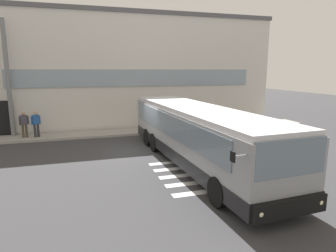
{
  "coord_description": "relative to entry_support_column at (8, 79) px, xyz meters",
  "views": [
    {
      "loc": [
        -3.09,
        -15.06,
        4.35
      ],
      "look_at": [
        1.16,
        -0.94,
        1.5
      ],
      "focal_mm": 30.96,
      "sensor_mm": 36.0,
      "label": 1
    }
  ],
  "objects": [
    {
      "name": "passenger_by_doorway",
      "position": [
        1.5,
        -0.81,
        -2.73
      ],
      "size": [
        0.53,
        0.37,
        1.68
      ],
      "color": "#2D2D33",
      "rests_on": "boarding_curb"
    },
    {
      "name": "bus_main_foreground",
      "position": [
        9.35,
        -8.36,
        -2.47
      ],
      "size": [
        3.24,
        12.23,
        2.7
      ],
      "color": "gray",
      "rests_on": "ground"
    },
    {
      "name": "entry_support_column",
      "position": [
        0.0,
        0.0,
        0.0
      ],
      "size": [
        0.28,
        0.28,
        7.32
      ],
      "primitive_type": "cylinder",
      "color": "slate",
      "rests_on": "boarding_curb"
    },
    {
      "name": "bay_paint_stripes",
      "position": [
        9.42,
        -9.6,
        -3.81
      ],
      "size": [
        4.4,
        3.96,
        0.01
      ],
      "color": "silver",
      "rests_on": "ground"
    },
    {
      "name": "passenger_near_column",
      "position": [
        0.79,
        -0.67,
        -2.7
      ],
      "size": [
        0.56,
        0.47,
        1.68
      ],
      "color": "#4C4233",
      "rests_on": "boarding_curb"
    },
    {
      "name": "ground_plane",
      "position": [
        7.42,
        -5.4,
        -3.82
      ],
      "size": [
        80.0,
        90.0,
        0.02
      ],
      "primitive_type": "cube",
      "color": "#353538",
      "rests_on": "ground"
    },
    {
      "name": "terminal_building",
      "position": [
        6.72,
        6.25,
        0.47
      ],
      "size": [
        25.48,
        13.8,
        8.57
      ],
      "color": "silver",
      "rests_on": "ground"
    },
    {
      "name": "boarding_curb",
      "position": [
        7.42,
        -0.6,
        -3.73
      ],
      "size": [
        27.68,
        2.0,
        0.15
      ],
      "primitive_type": "cube",
      "color": "#9E9B93",
      "rests_on": "ground"
    },
    {
      "name": "safety_bollard_yellow",
      "position": [
        8.74,
        -1.8,
        -3.36
      ],
      "size": [
        0.18,
        0.18,
        0.9
      ],
      "primitive_type": "cylinder",
      "color": "yellow",
      "rests_on": "ground"
    }
  ]
}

